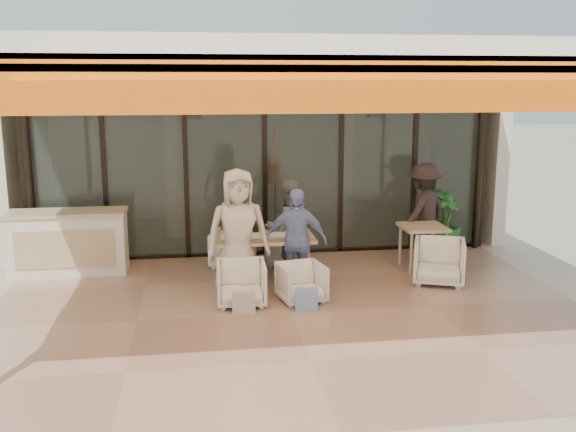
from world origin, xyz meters
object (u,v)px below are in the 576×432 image
diner_periwinkle (296,240)px  chair_far_right (283,247)px  host_counter (68,242)px  standing_woman (423,212)px  chair_near_left (241,281)px  chair_near_right (301,281)px  side_chair (439,260)px  chair_far_left (233,247)px  side_table (423,232)px  potted_palm (444,221)px  diner_navy (234,230)px  dining_table (263,239)px  diner_grey (287,227)px  diner_cream (238,232)px

diner_periwinkle → chair_far_right: bearing=103.5°
host_counter → standing_woman: standing_woman is taller
chair_near_left → chair_near_right: size_ratio=1.11×
side_chair → standing_woman: size_ratio=0.46×
chair_far_left → chair_far_right: (0.84, 0.00, -0.03)m
side_table → standing_woman: (0.22, 0.61, 0.20)m
chair_far_left → chair_near_right: size_ratio=1.10×
side_chair → potted_palm: (0.77, 1.78, 0.19)m
chair_far_left → standing_woman: (3.28, -0.02, 0.50)m
chair_far_left → chair_near_left: (0.00, -1.90, 0.00)m
chair_near_right → diner_navy: size_ratio=0.41×
potted_palm → chair_near_right: bearing=-142.5°
dining_table → diner_grey: size_ratio=0.98×
chair_far_right → standing_woman: (2.44, -0.02, 0.54)m
diner_navy → diner_cream: (0.00, -0.90, 0.18)m
chair_near_left → dining_table: bearing=68.6°
chair_near_left → diner_navy: 1.46m
chair_far_right → diner_periwinkle: size_ratio=0.40×
diner_grey → diner_periwinkle: diner_periwinkle is taller
chair_near_right → diner_periwinkle: size_ratio=0.40×
diner_periwinkle → side_chair: 2.25m
chair_far_left → host_counter: bearing=19.7°
chair_far_right → chair_near_right: 1.90m
chair_near_left → side_chair: size_ratio=0.89×
diner_navy → side_chair: 3.20m
standing_woman → potted_palm: (0.55, 0.42, -0.27)m
chair_near_left → chair_far_right: bearing=68.0°
diner_navy → host_counter: bearing=10.5°
diner_periwinkle → chair_far_left: bearing=134.5°
diner_grey → potted_palm: (2.99, 0.89, -0.19)m
diner_grey → side_chair: 2.41m
diner_cream → diner_periwinkle: diner_cream is taller
chair_near_right → dining_table: bearing=102.4°
diner_grey → potted_palm: bearing=178.1°
chair_near_left → potted_palm: 4.47m
diner_cream → potted_palm: bearing=20.0°
host_counter → chair_far_right: size_ratio=3.03×
side_table → standing_woman: size_ratio=0.44×
diner_navy → potted_palm: diner_navy is taller
chair_near_left → side_chair: (3.05, 0.51, 0.04)m
diner_periwinkle → potted_palm: 3.49m
chair_near_left → standing_woman: (3.28, 1.88, 0.50)m
diner_navy → standing_woman: 3.31m
chair_far_right → standing_woman: 2.49m
chair_far_left → potted_palm: 3.85m
chair_far_right → diner_cream: bearing=62.9°
chair_far_left → chair_near_left: size_ratio=0.99×
dining_table → chair_far_right: dining_table is taller
host_counter → diner_grey: size_ratio=1.21×
diner_grey → diner_periwinkle: 0.90m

